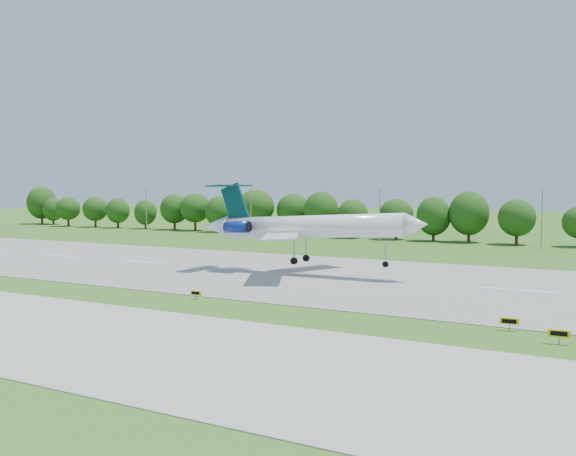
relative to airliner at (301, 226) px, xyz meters
The scene contains 11 objects.
ground 27.84m from the airliner, 67.84° to the right, with size 600.00×600.00×0.00m, color #305C18.
runway 12.36m from the airliner, ahead, with size 400.00×45.00×0.08m, color gray.
taxiway 44.68m from the airliner, 76.69° to the right, with size 400.00×23.00×0.08m, color #ADADA8.
tree_line 67.84m from the airliner, 81.39° to the left, with size 288.40×8.40×10.40m.
light_poles 57.58m from the airliner, 82.36° to the left, with size 175.90×0.25×12.19m.
airliner is the anchor object (origin of this frame).
taxi_sign_left 24.93m from the airliner, 91.38° to the right, with size 1.42×0.21×1.00m.
taxi_sign_centre 41.08m from the airliner, 34.98° to the right, with size 1.65×0.38×1.15m.
taxi_sign_right 46.46m from the airliner, 35.06° to the right, with size 1.71×0.35×1.19m.
service_vehicle_a 67.93m from the airliner, 131.69° to the left, with size 1.23×3.53×1.16m, color white.
service_vehicle_b 68.47m from the airliner, 118.62° to the left, with size 1.54×3.83×1.30m, color white.
Camera 1 is at (33.26, -56.71, 12.69)m, focal length 40.00 mm.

